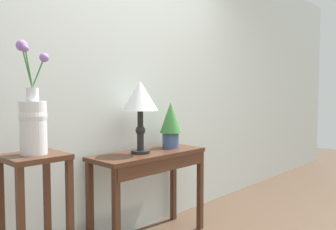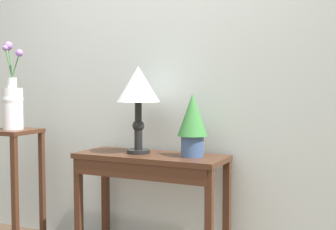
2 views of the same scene
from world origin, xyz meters
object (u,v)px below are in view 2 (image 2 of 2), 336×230
at_px(table_lamp, 138,89).
at_px(flower_vase_tall, 13,102).
at_px(console_table, 150,173).
at_px(pedestal_stand_left, 15,189).
at_px(potted_plant_on_console, 192,122).

relative_size(table_lamp, flower_vase_tall, 0.92).
distance_m(table_lamp, flower_vase_tall, 0.96).
xyz_separation_m(console_table, pedestal_stand_left, (-1.04, -0.14, -0.18)).
relative_size(potted_plant_on_console, pedestal_stand_left, 0.46).
bearing_deg(pedestal_stand_left, potted_plant_on_console, 8.19).
relative_size(potted_plant_on_console, flower_vase_tall, 0.64).
xyz_separation_m(table_lamp, flower_vase_tall, (-0.94, -0.17, -0.10)).
bearing_deg(console_table, pedestal_stand_left, -172.17).
distance_m(potted_plant_on_console, flower_vase_tall, 1.34).
relative_size(console_table, potted_plant_on_console, 2.48).
bearing_deg(pedestal_stand_left, console_table, 7.83).
relative_size(console_table, pedestal_stand_left, 1.14).
relative_size(table_lamp, pedestal_stand_left, 0.66).
bearing_deg(pedestal_stand_left, table_lamp, 9.94).
relative_size(pedestal_stand_left, flower_vase_tall, 1.39).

